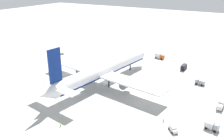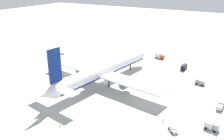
{
  "view_description": "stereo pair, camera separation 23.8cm",
  "coord_description": "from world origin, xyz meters",
  "px_view_note": "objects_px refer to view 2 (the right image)",
  "views": [
    {
      "loc": [
        -93.93,
        -59.92,
        49.43
      ],
      "look_at": [
        1.86,
        -3.09,
        6.71
      ],
      "focal_mm": 38.87,
      "sensor_mm": 36.0,
      "label": 1
    },
    {
      "loc": [
        -93.81,
        -60.12,
        49.43
      ],
      "look_at": [
        1.86,
        -3.09,
        6.71
      ],
      "focal_mm": 38.87,
      "sensor_mm": 36.0,
      "label": 2
    }
  ],
  "objects_px": {
    "service_truck_1": "(200,82)",
    "service_truck_3": "(184,67)",
    "traffic_cone_1": "(16,86)",
    "baggage_cart_0": "(62,53)",
    "traffic_cone_0": "(11,112)",
    "service_truck_0": "(212,126)",
    "service_truck_5": "(221,104)",
    "airliner": "(103,70)",
    "service_van": "(173,128)",
    "baggage_cart_1": "(142,53)",
    "ground_worker_1": "(60,124)",
    "ground_worker_2": "(163,120)",
    "service_truck_2": "(159,56)"
  },
  "relations": [
    {
      "from": "service_truck_1",
      "to": "ground_worker_2",
      "type": "xyz_separation_m",
      "value": [
        -41.04,
        4.16,
        -0.58
      ]
    },
    {
      "from": "service_truck_3",
      "to": "traffic_cone_0",
      "type": "height_order",
      "value": "service_truck_3"
    },
    {
      "from": "service_truck_1",
      "to": "traffic_cone_1",
      "type": "bearing_deg",
      "value": 121.95
    },
    {
      "from": "service_van",
      "to": "traffic_cone_1",
      "type": "bearing_deg",
      "value": 92.17
    },
    {
      "from": "service_truck_1",
      "to": "ground_worker_1",
      "type": "relative_size",
      "value": 2.92
    },
    {
      "from": "baggage_cart_1",
      "to": "ground_worker_1",
      "type": "xyz_separation_m",
      "value": [
        -94.92,
        -11.33,
        0.56
      ]
    },
    {
      "from": "service_truck_3",
      "to": "ground_worker_1",
      "type": "xyz_separation_m",
      "value": [
        -78.92,
        22.07,
        -0.85
      ]
    },
    {
      "from": "service_truck_5",
      "to": "service_truck_3",
      "type": "bearing_deg",
      "value": 34.56
    },
    {
      "from": "service_truck_1",
      "to": "ground_worker_2",
      "type": "height_order",
      "value": "service_truck_1"
    },
    {
      "from": "service_truck_3",
      "to": "ground_worker_1",
      "type": "relative_size",
      "value": 3.8
    },
    {
      "from": "ground_worker_1",
      "to": "ground_worker_2",
      "type": "xyz_separation_m",
      "value": [
        21.3,
        -30.43,
        0.0
      ]
    },
    {
      "from": "service_truck_2",
      "to": "baggage_cart_1",
      "type": "xyz_separation_m",
      "value": [
        3.65,
        14.2,
        -1.45
      ]
    },
    {
      "from": "traffic_cone_0",
      "to": "service_truck_0",
      "type": "bearing_deg",
      "value": -68.02
    },
    {
      "from": "airliner",
      "to": "service_truck_3",
      "type": "bearing_deg",
      "value": -36.38
    },
    {
      "from": "baggage_cart_0",
      "to": "ground_worker_1",
      "type": "height_order",
      "value": "ground_worker_1"
    },
    {
      "from": "service_truck_5",
      "to": "baggage_cart_1",
      "type": "bearing_deg",
      "value": 48.28
    },
    {
      "from": "service_truck_0",
      "to": "baggage_cart_0",
      "type": "xyz_separation_m",
      "value": [
        40.49,
        103.95,
        -0.76
      ]
    },
    {
      "from": "ground_worker_1",
      "to": "ground_worker_2",
      "type": "height_order",
      "value": "ground_worker_2"
    },
    {
      "from": "ground_worker_1",
      "to": "baggage_cart_1",
      "type": "bearing_deg",
      "value": 6.81
    },
    {
      "from": "service_truck_3",
      "to": "service_truck_2",
      "type": "bearing_deg",
      "value": 57.25
    },
    {
      "from": "airliner",
      "to": "service_truck_5",
      "type": "relative_size",
      "value": 11.44
    },
    {
      "from": "baggage_cart_0",
      "to": "service_truck_5",
      "type": "bearing_deg",
      "value": -102.35
    },
    {
      "from": "airliner",
      "to": "service_truck_2",
      "type": "xyz_separation_m",
      "value": [
        52.03,
        -10.03,
        -5.22
      ]
    },
    {
      "from": "service_truck_5",
      "to": "ground_worker_1",
      "type": "xyz_separation_m",
      "value": [
        -43.17,
        46.7,
        -0.77
      ]
    },
    {
      "from": "traffic_cone_1",
      "to": "airliner",
      "type": "bearing_deg",
      "value": -54.66
    },
    {
      "from": "service_van",
      "to": "baggage_cart_0",
      "type": "xyz_separation_m",
      "value": [
        48.25,
        92.82,
        -0.23
      ]
    },
    {
      "from": "baggage_cart_0",
      "to": "baggage_cart_1",
      "type": "height_order",
      "value": "baggage_cart_0"
    },
    {
      "from": "service_truck_1",
      "to": "service_truck_3",
      "type": "distance_m",
      "value": 20.78
    },
    {
      "from": "airliner",
      "to": "service_truck_0",
      "type": "relative_size",
      "value": 15.04
    },
    {
      "from": "baggage_cart_1",
      "to": "service_truck_2",
      "type": "bearing_deg",
      "value": -104.4
    },
    {
      "from": "airliner",
      "to": "traffic_cone_1",
      "type": "bearing_deg",
      "value": 125.34
    },
    {
      "from": "airliner",
      "to": "service_truck_0",
      "type": "xyz_separation_m",
      "value": [
        -13.7,
        -53.47,
        -5.38
      ]
    },
    {
      "from": "service_truck_0",
      "to": "baggage_cart_0",
      "type": "relative_size",
      "value": 1.85
    },
    {
      "from": "service_van",
      "to": "ground_worker_1",
      "type": "height_order",
      "value": "service_van"
    },
    {
      "from": "service_truck_3",
      "to": "baggage_cart_1",
      "type": "height_order",
      "value": "service_truck_3"
    },
    {
      "from": "service_truck_2",
      "to": "traffic_cone_1",
      "type": "distance_m",
      "value": 88.39
    },
    {
      "from": "service_truck_3",
      "to": "traffic_cone_1",
      "type": "relative_size",
      "value": 11.27
    },
    {
      "from": "service_truck_2",
      "to": "airliner",
      "type": "bearing_deg",
      "value": 169.09
    },
    {
      "from": "traffic_cone_1",
      "to": "baggage_cart_0",
      "type": "bearing_deg",
      "value": 17.47
    },
    {
      "from": "service_truck_0",
      "to": "baggage_cart_1",
      "type": "height_order",
      "value": "service_truck_0"
    },
    {
      "from": "service_truck_2",
      "to": "ground_worker_1",
      "type": "distance_m",
      "value": 91.32
    },
    {
      "from": "service_truck_1",
      "to": "service_truck_2",
      "type": "bearing_deg",
      "value": 47.64
    },
    {
      "from": "service_truck_2",
      "to": "service_truck_5",
      "type": "distance_m",
      "value": 65.07
    },
    {
      "from": "ground_worker_1",
      "to": "traffic_cone_0",
      "type": "distance_m",
      "value": 23.38
    },
    {
      "from": "service_truck_1",
      "to": "baggage_cart_1",
      "type": "relative_size",
      "value": 1.73
    },
    {
      "from": "service_truck_0",
      "to": "service_van",
      "type": "height_order",
      "value": "service_truck_0"
    },
    {
      "from": "service_truck_2",
      "to": "traffic_cone_0",
      "type": "distance_m",
      "value": 97.38
    },
    {
      "from": "airliner",
      "to": "service_truck_2",
      "type": "bearing_deg",
      "value": -10.91
    },
    {
      "from": "service_truck_0",
      "to": "service_truck_2",
      "type": "bearing_deg",
      "value": 33.46
    },
    {
      "from": "ground_worker_1",
      "to": "traffic_cone_1",
      "type": "xyz_separation_m",
      "value": [
        14.86,
        41.53,
        -0.55
      ]
    }
  ]
}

